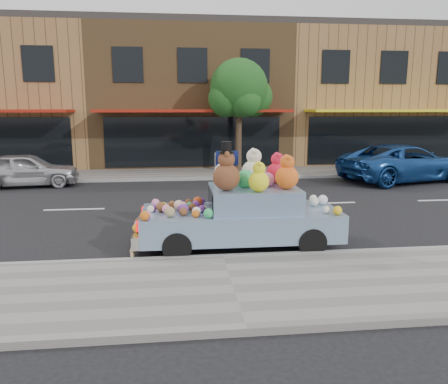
{
  "coord_description": "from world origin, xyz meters",
  "views": [
    {
      "loc": [
        -0.92,
        -13.37,
        3.07
      ],
      "look_at": [
        0.13,
        -4.1,
        1.25
      ],
      "focal_mm": 35.0,
      "sensor_mm": 36.0,
      "label": 1
    }
  ],
  "objects": [
    {
      "name": "near_sidewalk",
      "position": [
        0.0,
        -6.5,
        0.06
      ],
      "size": [
        60.0,
        3.0,
        0.12
      ],
      "primitive_type": "cube",
      "color": "gray",
      "rests_on": "ground"
    },
    {
      "name": "car_blue",
      "position": [
        8.63,
        3.82,
        0.77
      ],
      "size": [
        6.04,
        3.96,
        1.54
      ],
      "primitive_type": "imported",
      "rotation": [
        0.0,
        0.0,
        1.84
      ],
      "color": "#1B4996",
      "rests_on": "ground"
    },
    {
      "name": "storefront_mid",
      "position": [
        0.0,
        11.97,
        3.64
      ],
      "size": [
        10.0,
        9.8,
        7.3
      ],
      "color": "brown",
      "rests_on": "ground"
    },
    {
      "name": "far_kerb",
      "position": [
        0.0,
        5.0,
        0.07
      ],
      "size": [
        60.0,
        0.12,
        0.13
      ],
      "primitive_type": "cube",
      "color": "gray",
      "rests_on": "ground"
    },
    {
      "name": "art_car",
      "position": [
        0.52,
        -4.11,
        0.82
      ],
      "size": [
        4.5,
        1.8,
        2.37
      ],
      "rotation": [
        0.0,
        0.0,
        -0.01
      ],
      "color": "black",
      "rests_on": "ground"
    },
    {
      "name": "car_silver",
      "position": [
        -6.7,
        4.25,
        0.67
      ],
      "size": [
        4.06,
        2.02,
        1.33
      ],
      "primitive_type": "imported",
      "rotation": [
        0.0,
        0.0,
        1.69
      ],
      "color": "#BCBCC1",
      "rests_on": "ground"
    },
    {
      "name": "storefront_right",
      "position": [
        10.0,
        11.97,
        3.64
      ],
      "size": [
        10.0,
        9.8,
        7.3
      ],
      "color": "olive",
      "rests_on": "ground"
    },
    {
      "name": "far_sidewalk",
      "position": [
        0.0,
        6.5,
        0.06
      ],
      "size": [
        60.0,
        3.0,
        0.12
      ],
      "primitive_type": "cube",
      "color": "gray",
      "rests_on": "ground"
    },
    {
      "name": "storefront_left",
      "position": [
        -10.0,
        11.97,
        3.64
      ],
      "size": [
        10.0,
        9.8,
        7.3
      ],
      "color": "olive",
      "rests_on": "ground"
    },
    {
      "name": "street_tree",
      "position": [
        2.03,
        6.55,
        3.69
      ],
      "size": [
        3.0,
        2.7,
        5.22
      ],
      "color": "#38281C",
      "rests_on": "ground"
    },
    {
      "name": "near_kerb",
      "position": [
        0.0,
        -5.0,
        0.07
      ],
      "size": [
        60.0,
        0.12,
        0.13
      ],
      "primitive_type": "cube",
      "color": "gray",
      "rests_on": "ground"
    },
    {
      "name": "ground",
      "position": [
        0.0,
        0.0,
        0.0
      ],
      "size": [
        120.0,
        120.0,
        0.0
      ],
      "primitive_type": "plane",
      "color": "black",
      "rests_on": "ground"
    }
  ]
}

